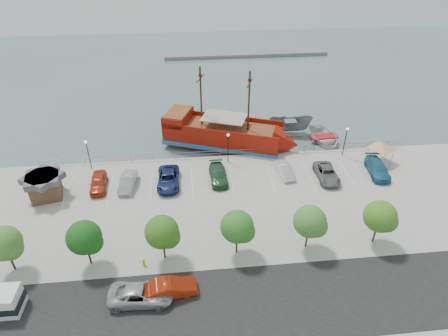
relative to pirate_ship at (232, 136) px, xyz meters
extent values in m
plane|color=slate|center=(-1.19, -11.55, -2.10)|extent=(160.00, 160.00, 0.00)
cube|color=black|center=(-1.19, -27.55, -1.09)|extent=(100.00, 8.00, 0.04)
cube|color=#97968F|center=(-1.19, -21.55, -1.08)|extent=(100.00, 4.00, 0.05)
cylinder|color=slate|center=(-1.19, -3.75, -0.15)|extent=(50.00, 0.06, 0.06)
cylinder|color=slate|center=(-1.19, -3.75, -0.55)|extent=(50.00, 0.06, 0.06)
cube|color=gray|center=(8.81, 43.45, -1.70)|extent=(40.00, 3.00, 0.80)
cube|color=maroon|center=(-1.34, 0.52, -0.10)|extent=(17.60, 10.98, 2.74)
cube|color=#216198|center=(-1.34, 0.52, -0.99)|extent=(18.00, 11.38, 0.63)
cone|color=maroon|center=(7.30, -2.82, -0.10)|extent=(4.96, 5.92, 5.05)
cube|color=maroon|center=(-7.71, 2.98, 2.01)|extent=(4.84, 6.04, 1.47)
cube|color=brown|center=(-7.71, 2.98, 2.80)|extent=(4.49, 5.58, 0.13)
cube|color=brown|center=(-0.85, 0.33, 1.32)|extent=(14.42, 9.25, 0.16)
cube|color=maroon|center=(-0.43, 2.87, 1.64)|extent=(15.77, 6.27, 0.74)
cube|color=maroon|center=(-2.25, -1.84, 1.64)|extent=(15.77, 6.27, 0.74)
cylinder|color=#382111|center=(2.10, -0.81, 5.58)|extent=(0.33, 0.33, 8.63)
cylinder|color=#382111|center=(-4.28, 1.65, 5.58)|extent=(0.33, 0.33, 8.63)
cylinder|color=#382111|center=(2.10, -0.81, 8.21)|extent=(1.28, 3.00, 0.15)
cylinder|color=#382111|center=(-4.28, 1.65, 8.21)|extent=(1.28, 3.00, 0.15)
cube|color=#C1AD94|center=(-1.14, 0.44, 2.85)|extent=(7.13, 5.93, 0.13)
cylinder|color=#382111|center=(7.98, -3.09, 1.16)|extent=(2.50, 1.10, 0.62)
imported|color=slate|center=(9.56, 3.58, -0.78)|extent=(7.05, 3.30, 2.63)
imported|color=silver|center=(13.93, 0.18, -1.34)|extent=(5.89, 7.79, 1.52)
cube|color=slate|center=(-15.22, -2.35, -1.91)|extent=(6.69, 3.23, 0.37)
cube|color=slate|center=(6.54, -2.35, -1.90)|extent=(6.99, 2.09, 0.40)
cube|color=slate|center=(15.33, -2.35, -1.90)|extent=(6.94, 2.79, 0.39)
cube|color=brown|center=(-23.27, -10.37, 0.08)|extent=(3.84, 3.84, 2.35)
cube|color=#4D4C52|center=(-23.27, -10.37, 1.52)|extent=(4.35, 4.35, 0.75)
cylinder|color=slate|center=(18.22, -5.53, -0.06)|extent=(0.08, 0.08, 2.08)
cylinder|color=slate|center=(20.59, -6.16, -0.06)|extent=(0.08, 0.08, 2.08)
cylinder|color=slate|center=(17.59, -7.91, -0.06)|extent=(0.08, 0.08, 2.08)
cylinder|color=slate|center=(19.96, -8.54, -0.06)|extent=(0.08, 0.08, 2.08)
pyramid|color=beige|center=(19.09, -7.04, 1.79)|extent=(4.85, 4.85, 0.85)
imported|color=#A6A7A8|center=(-11.04, -26.22, -0.33)|extent=(5.69, 2.88, 1.54)
imported|color=#AE280E|center=(-8.56, -25.86, -0.32)|extent=(4.86, 2.18, 1.55)
cylinder|color=#D2BE02|center=(-11.14, -22.35, -0.78)|extent=(0.25, 0.25, 0.62)
sphere|color=#D2BE02|center=(-11.14, -22.35, -0.45)|extent=(0.27, 0.27, 0.27)
cylinder|color=black|center=(-19.19, -5.05, 0.90)|extent=(0.12, 0.12, 4.00)
sphere|color=#FFF2CC|center=(-19.19, -5.05, 3.00)|extent=(0.36, 0.36, 0.36)
cylinder|color=black|center=(-1.19, -5.05, 0.90)|extent=(0.12, 0.12, 4.00)
sphere|color=#FFF2CC|center=(-1.19, -5.05, 3.00)|extent=(0.36, 0.36, 0.36)
cylinder|color=black|center=(14.81, -5.05, 0.90)|extent=(0.12, 0.12, 4.00)
sphere|color=#FFF2CC|center=(14.81, -5.05, 3.00)|extent=(0.36, 0.36, 0.36)
cylinder|color=#473321|center=(-23.19, -21.55, 0.00)|extent=(0.20, 0.20, 2.20)
sphere|color=#3D6D27|center=(-23.19, -21.55, 2.30)|extent=(3.20, 3.20, 3.20)
sphere|color=#3D6D27|center=(-22.59, -21.85, 1.90)|extent=(2.20, 2.20, 2.20)
cylinder|color=#473321|center=(-16.19, -21.55, 0.00)|extent=(0.20, 0.20, 2.20)
sphere|color=#154812|center=(-16.19, -21.55, 2.30)|extent=(3.20, 3.20, 3.20)
sphere|color=#154812|center=(-15.59, -21.85, 1.90)|extent=(2.20, 2.20, 2.20)
cylinder|color=#473321|center=(-9.19, -21.55, 0.00)|extent=(0.20, 0.20, 2.20)
sphere|color=#2C5F18|center=(-9.19, -21.55, 2.30)|extent=(3.20, 3.20, 3.20)
sphere|color=#2C5F18|center=(-8.59, -21.85, 1.90)|extent=(2.20, 2.20, 2.20)
cylinder|color=#473321|center=(-2.19, -21.55, 0.00)|extent=(0.20, 0.20, 2.20)
sphere|color=#2B631F|center=(-2.19, -21.55, 2.30)|extent=(3.20, 3.20, 3.20)
sphere|color=#2B631F|center=(-1.59, -21.85, 1.90)|extent=(2.20, 2.20, 2.20)
cylinder|color=#473321|center=(4.81, -21.55, 0.00)|extent=(0.20, 0.20, 2.20)
sphere|color=#3A6E2A|center=(4.81, -21.55, 2.30)|extent=(3.20, 3.20, 3.20)
sphere|color=#3A6E2A|center=(5.41, -21.85, 1.90)|extent=(2.20, 2.20, 2.20)
cylinder|color=#473321|center=(11.81, -21.55, 0.00)|extent=(0.20, 0.20, 2.20)
sphere|color=#386D1D|center=(11.81, -21.55, 2.30)|extent=(3.20, 3.20, 3.20)
sphere|color=#386D1D|center=(12.41, -21.85, 1.90)|extent=(2.20, 2.20, 2.20)
imported|color=#B83D1D|center=(-17.51, -9.31, -0.30)|extent=(2.23, 4.79, 1.59)
imported|color=#AAAAAA|center=(-13.97, -9.44, -0.34)|extent=(2.08, 4.72, 1.51)
imported|color=navy|center=(-9.06, -9.45, -0.31)|extent=(2.66, 5.69, 1.58)
imported|color=#2C5D38|center=(-2.88, -9.12, -0.35)|extent=(2.26, 5.19, 1.49)
imported|color=white|center=(5.68, -8.84, -0.41)|extent=(2.00, 4.31, 1.37)
imported|color=slate|center=(10.75, -10.24, -0.37)|extent=(2.53, 5.28, 1.45)
imported|color=teal|center=(17.55, -9.85, -0.31)|extent=(2.85, 5.67, 1.58)
camera|label=1|loc=(-6.08, -47.31, 26.44)|focal=30.00mm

